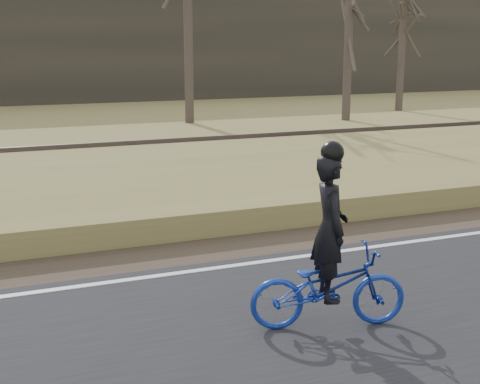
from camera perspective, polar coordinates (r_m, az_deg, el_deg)
name	(u,v)px	position (r m, az deg, el deg)	size (l,w,h in m)	color
ground	(156,286)	(9.40, -7.22, -7.94)	(120.00, 120.00, 0.00)	olive
road	(219,362)	(7.20, -1.83, -14.32)	(120.00, 6.00, 0.06)	black
edge_line	(152,277)	(9.56, -7.54, -7.17)	(120.00, 0.12, 0.01)	silver
shoulder	(135,259)	(10.50, -8.95, -5.65)	(120.00, 1.60, 0.04)	#473A2B
embankment	(98,203)	(13.27, -12.00, -0.96)	(120.00, 5.00, 0.44)	olive
ballast	(69,169)	(16.95, -14.35, 1.90)	(120.00, 3.00, 0.45)	slate
railroad	(69,157)	(16.89, -14.41, 2.91)	(120.00, 2.40, 0.29)	black
treeline_backdrop	(6,47)	(38.58, -19.36, 11.63)	(120.00, 4.00, 6.00)	#383328
cyclist	(329,270)	(7.76, 7.58, -6.62)	(1.92, 1.08, 2.18)	navy
bare_tree_center	(188,13)	(27.59, -4.47, 14.97)	(0.36, 0.36, 8.76)	#4A3F36
bare_tree_right	(348,39)	(28.81, 9.24, 12.79)	(0.36, 0.36, 6.78)	#4A3F36
bare_tree_far_right	(402,38)	(33.38, 13.69, 12.68)	(0.36, 0.36, 6.90)	#4A3F36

